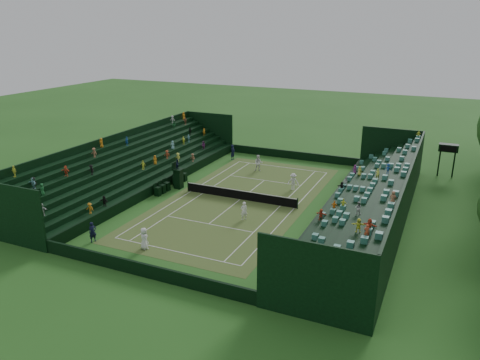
{
  "coord_description": "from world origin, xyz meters",
  "views": [
    {
      "loc": [
        17.47,
        -38.45,
        16.11
      ],
      "look_at": [
        0.0,
        0.0,
        2.0
      ],
      "focal_mm": 35.0,
      "sensor_mm": 36.0,
      "label": 1
    }
  ],
  "objects_px": {
    "player_near_west": "(144,239)",
    "player_near_east": "(244,211)",
    "umpire_chair": "(178,176)",
    "player_far_west": "(258,163)",
    "tennis_net": "(240,194)",
    "player_far_east": "(293,182)"
  },
  "relations": [
    {
      "from": "player_near_west",
      "to": "player_near_east",
      "type": "distance_m",
      "value": 9.36
    },
    {
      "from": "player_near_west",
      "to": "umpire_chair",
      "type": "bearing_deg",
      "value": -44.37
    },
    {
      "from": "umpire_chair",
      "to": "player_near_east",
      "type": "relative_size",
      "value": 1.85
    },
    {
      "from": "player_far_west",
      "to": "player_near_east",
      "type": "bearing_deg",
      "value": -89.13
    },
    {
      "from": "player_near_east",
      "to": "player_near_west",
      "type": "bearing_deg",
      "value": 16.55
    },
    {
      "from": "tennis_net",
      "to": "player_near_west",
      "type": "xyz_separation_m",
      "value": [
        -2.23,
        -12.48,
        0.33
      ]
    },
    {
      "from": "umpire_chair",
      "to": "player_far_east",
      "type": "height_order",
      "value": "umpire_chair"
    },
    {
      "from": "umpire_chair",
      "to": "player_far_east",
      "type": "distance_m",
      "value": 11.79
    },
    {
      "from": "tennis_net",
      "to": "umpire_chair",
      "type": "bearing_deg",
      "value": 176.31
    },
    {
      "from": "player_near_east",
      "to": "player_far_east",
      "type": "xyz_separation_m",
      "value": [
        1.44,
        9.12,
        0.05
      ]
    },
    {
      "from": "player_near_east",
      "to": "player_far_west",
      "type": "distance_m",
      "value": 14.27
    },
    {
      "from": "tennis_net",
      "to": "player_near_east",
      "type": "xyz_separation_m",
      "value": [
        2.32,
        -4.3,
        0.31
      ]
    },
    {
      "from": "tennis_net",
      "to": "player_far_east",
      "type": "height_order",
      "value": "player_far_east"
    },
    {
      "from": "tennis_net",
      "to": "umpire_chair",
      "type": "distance_m",
      "value": 7.24
    },
    {
      "from": "player_far_east",
      "to": "tennis_net",
      "type": "bearing_deg",
      "value": -145.44
    },
    {
      "from": "umpire_chair",
      "to": "player_far_west",
      "type": "xyz_separation_m",
      "value": [
        5.28,
        8.86,
        -0.36
      ]
    },
    {
      "from": "tennis_net",
      "to": "umpire_chair",
      "type": "height_order",
      "value": "umpire_chair"
    },
    {
      "from": "umpire_chair",
      "to": "player_near_west",
      "type": "xyz_separation_m",
      "value": [
        4.95,
        -12.94,
        -0.46
      ]
    },
    {
      "from": "tennis_net",
      "to": "player_far_west",
      "type": "bearing_deg",
      "value": 101.56
    },
    {
      "from": "umpire_chair",
      "to": "player_near_east",
      "type": "xyz_separation_m",
      "value": [
        9.51,
        -4.76,
        -0.48
      ]
    },
    {
      "from": "player_near_west",
      "to": "player_far_east",
      "type": "bearing_deg",
      "value": -84.44
    },
    {
      "from": "tennis_net",
      "to": "player_near_west",
      "type": "distance_m",
      "value": 12.68
    }
  ]
}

